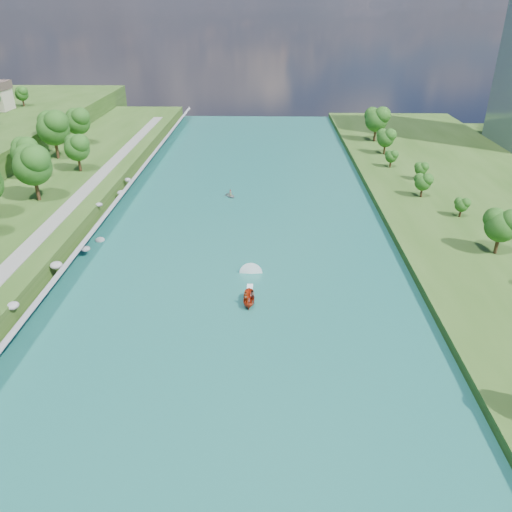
{
  "coord_description": "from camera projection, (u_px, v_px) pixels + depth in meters",
  "views": [
    {
      "loc": [
        5.18,
        -51.45,
        37.63
      ],
      "look_at": [
        3.38,
        18.19,
        2.5
      ],
      "focal_mm": 35.0,
      "sensor_mm": 36.0,
      "label": 1
    }
  ],
  "objects": [
    {
      "name": "river_water",
      "position": [
        235.0,
        264.0,
        80.82
      ],
      "size": [
        55.0,
        240.0,
        0.1
      ],
      "primitive_type": "cube",
      "color": "#185B54",
      "rests_on": "ground"
    },
    {
      "name": "motorboat",
      "position": [
        249.0,
        294.0,
        71.08
      ],
      "size": [
        3.6,
        18.89,
        2.13
      ],
      "rotation": [
        0.0,
        0.0,
        3.15
      ],
      "color": "#AA290D",
      "rests_on": "river_water"
    },
    {
      "name": "trees_east",
      "position": [
        425.0,
        176.0,
        103.47
      ],
      "size": [
        16.26,
        142.99,
        11.7
      ],
      "color": "#174612",
      "rests_on": "berm_east"
    },
    {
      "name": "riverside_path",
      "position": [
        33.0,
        242.0,
        79.99
      ],
      "size": [
        3.0,
        200.0,
        0.1
      ],
      "primitive_type": "cube",
      "color": "gray",
      "rests_on": "berm_west"
    },
    {
      "name": "ground",
      "position": [
        226.0,
        338.0,
        62.99
      ],
      "size": [
        260.0,
        260.0,
        0.0
      ],
      "primitive_type": "plane",
      "color": "#2D5119",
      "rests_on": "ground"
    },
    {
      "name": "raft",
      "position": [
        230.0,
        195.0,
        108.96
      ],
      "size": [
        3.48,
        3.67,
        1.61
      ],
      "rotation": [
        0.0,
        0.0,
        0.63
      ],
      "color": "gray",
      "rests_on": "river_water"
    },
    {
      "name": "riprap_bank",
      "position": [
        74.0,
        255.0,
        80.05
      ],
      "size": [
        4.2,
        236.0,
        4.22
      ],
      "color": "slate",
      "rests_on": "ground"
    }
  ]
}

